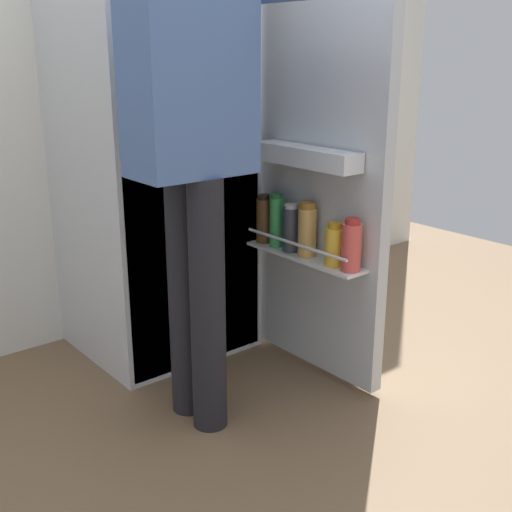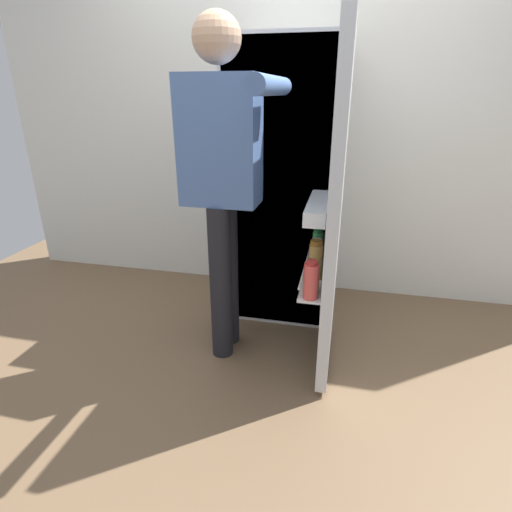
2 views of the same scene
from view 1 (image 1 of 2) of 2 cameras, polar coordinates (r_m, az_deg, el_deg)
ground_plane at (r=2.60m, az=-1.66°, el=-11.54°), size 5.25×5.25×0.00m
kitchen_wall at (r=3.06m, az=-13.13°, el=17.61°), size 4.40×0.10×2.58m
refrigerator at (r=2.73m, az=-7.87°, el=8.92°), size 0.72×1.27×1.73m
person at (r=2.10m, az=-5.51°, el=12.06°), size 0.53×0.73×1.77m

